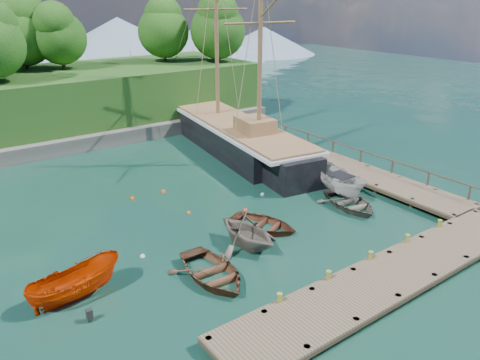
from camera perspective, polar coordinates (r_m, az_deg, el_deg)
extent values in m
plane|color=#10352C|center=(26.80, 4.23, -7.41)|extent=(160.00, 160.00, 0.00)
cube|color=brown|center=(24.11, 18.18, -10.70)|extent=(20.00, 3.20, 0.12)
cube|color=#33281A|center=(24.19, 18.14, -11.02)|extent=(20.00, 3.20, 0.20)
cylinder|color=#33281A|center=(19.58, -3.82, -19.85)|extent=(0.28, 0.28, 1.10)
cylinder|color=#33281A|center=(32.46, 26.58, -4.29)|extent=(0.28, 0.28, 1.10)
cube|color=brown|center=(38.54, 10.73, 2.46)|extent=(3.20, 24.00, 0.12)
cube|color=#33281A|center=(38.59, 10.71, 2.23)|extent=(3.20, 24.00, 0.20)
cylinder|color=#33281A|center=(31.43, 24.48, -4.75)|extent=(0.28, 0.28, 1.10)
cylinder|color=#33281A|center=(33.57, 26.75, -3.48)|extent=(0.28, 0.28, 1.10)
cylinder|color=#33281A|center=(46.32, -0.93, 5.49)|extent=(0.28, 0.28, 1.10)
cylinder|color=#33281A|center=(47.80, 1.64, 6.00)|extent=(0.28, 0.28, 1.10)
cylinder|color=olive|center=(21.38, 4.78, -15.91)|extent=(0.26, 0.26, 0.45)
cylinder|color=olive|center=(23.10, 10.60, -13.03)|extent=(0.26, 0.26, 0.45)
cylinder|color=olive|center=(25.07, 15.46, -10.47)|extent=(0.26, 0.26, 0.45)
cylinder|color=olive|center=(27.22, 19.52, -8.24)|extent=(0.26, 0.26, 0.45)
cylinder|color=olive|center=(29.52, 22.93, -6.32)|extent=(0.26, 0.26, 0.45)
imported|color=brown|center=(23.55, -3.39, -11.90)|extent=(3.55, 4.85, 0.98)
imported|color=#6B6157|center=(26.21, 0.85, -8.07)|extent=(3.92, 4.43, 2.16)
imported|color=#4D291A|center=(28.01, 2.86, -6.01)|extent=(4.46, 5.06, 0.87)
imported|color=#615A4F|center=(31.56, 13.16, -3.25)|extent=(3.98, 5.00, 0.93)
imported|color=#C53101|center=(23.47, -19.19, -13.39)|extent=(4.68, 2.28, 1.74)
imported|color=#BBBAB5|center=(33.43, 12.01, -1.69)|extent=(3.16, 5.49, 2.00)
cube|color=black|center=(41.40, -0.40, 4.55)|extent=(7.17, 15.76, 3.16)
cube|color=black|center=(49.99, -5.51, 7.48)|extent=(3.40, 5.13, 2.84)
cube|color=black|center=(34.30, 6.16, 0.70)|extent=(4.00, 4.38, 3.00)
cube|color=silver|center=(40.97, -0.41, 6.60)|extent=(7.94, 20.49, 0.25)
cube|color=brown|center=(40.91, -0.41, 6.94)|extent=(7.44, 19.99, 0.12)
cube|color=brown|center=(37.97, 1.82, 6.69)|extent=(2.89, 3.34, 1.20)
cylinder|color=brown|center=(52.63, -7.12, 11.46)|extent=(1.28, 6.85, 1.69)
cylinder|color=brown|center=(43.12, -2.92, 18.97)|extent=(0.36, 0.36, 16.77)
cylinder|color=brown|center=(36.20, 2.49, 17.38)|extent=(0.36, 0.36, 15.43)
cylinder|color=#8C7A59|center=(48.83, -6.14, 19.52)|extent=(1.80, 11.47, 9.74)
sphere|color=white|center=(25.77, -11.78, -9.15)|extent=(0.28, 0.28, 0.28)
sphere|color=#DC591C|center=(30.08, -6.27, -4.06)|extent=(0.28, 0.28, 0.28)
sphere|color=red|center=(30.17, 0.63, -3.84)|extent=(0.36, 0.36, 0.36)
sphere|color=silver|center=(32.60, 2.76, -1.83)|extent=(0.30, 0.30, 0.30)
sphere|color=#DF4A00|center=(32.75, -12.96, -2.28)|extent=(0.34, 0.34, 0.34)
sphere|color=#F0451B|center=(33.47, -9.31, -1.46)|extent=(0.32, 0.32, 0.32)
cube|color=#474744|center=(44.16, -24.95, 3.34)|extent=(50.00, 4.00, 1.40)
cube|color=#27461A|center=(49.33, -26.90, 7.69)|extent=(50.00, 14.00, 6.00)
cylinder|color=#382616|center=(53.50, -2.67, 14.95)|extent=(0.36, 0.36, 1.40)
sphere|color=#174314|center=(53.26, -2.72, 17.73)|extent=(6.00, 6.00, 6.00)
cylinder|color=#382616|center=(51.22, -20.74, 13.31)|extent=(0.36, 0.36, 1.40)
sphere|color=#174314|center=(50.99, -21.09, 15.85)|extent=(5.13, 5.13, 5.13)
cylinder|color=#382616|center=(52.59, -24.57, 12.96)|extent=(0.36, 0.36, 1.40)
sphere|color=#174314|center=(52.34, -25.03, 15.77)|extent=(6.05, 6.05, 6.05)
cylinder|color=#382616|center=(54.43, -3.11, 15.06)|extent=(0.36, 0.36, 1.40)
sphere|color=#174314|center=(54.22, -3.16, 17.34)|extent=(4.77, 4.77, 4.77)
cylinder|color=#382616|center=(54.40, -9.14, 14.82)|extent=(0.36, 0.36, 1.40)
sphere|color=#174314|center=(54.17, -9.30, 17.38)|extent=(5.55, 5.55, 5.55)
cylinder|color=#382616|center=(57.27, -26.85, 13.17)|extent=(0.36, 0.36, 1.40)
cone|color=#728CA5|center=(94.95, -14.53, 15.96)|extent=(36.00, 36.00, 9.00)
cone|color=#728CA5|center=(103.09, -4.83, 16.40)|extent=(28.00, 28.00, 7.00)
cone|color=#728CA5|center=(90.51, -23.56, 14.32)|extent=(32.00, 32.00, 8.00)
cone|color=#728CA5|center=(112.86, 2.89, 16.65)|extent=(24.00, 24.00, 6.00)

